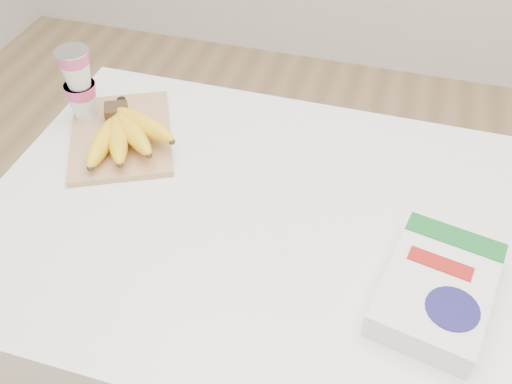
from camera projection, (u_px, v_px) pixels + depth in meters
table at (279, 344)px, 1.36m from camera, size 1.15×0.77×0.86m
cutting_board at (121, 135)px, 1.23m from camera, size 0.31×0.35×0.01m
bananas at (124, 133)px, 1.18m from camera, size 0.21×0.21×0.07m
yogurt_stack at (79, 82)px, 1.20m from camera, size 0.07×0.07×0.16m
cereal_box at (437, 288)px, 0.91m from camera, size 0.21×0.27×0.05m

